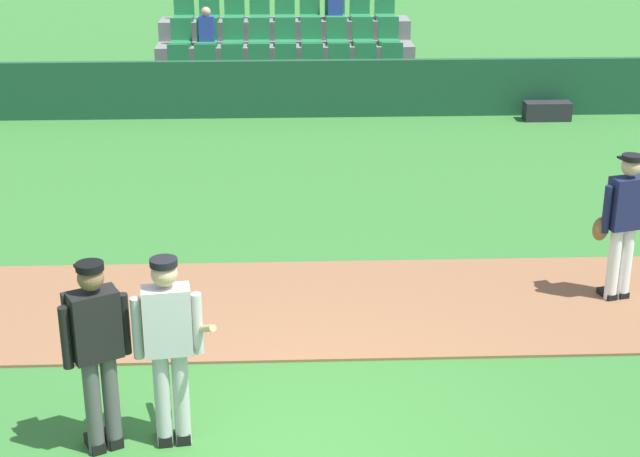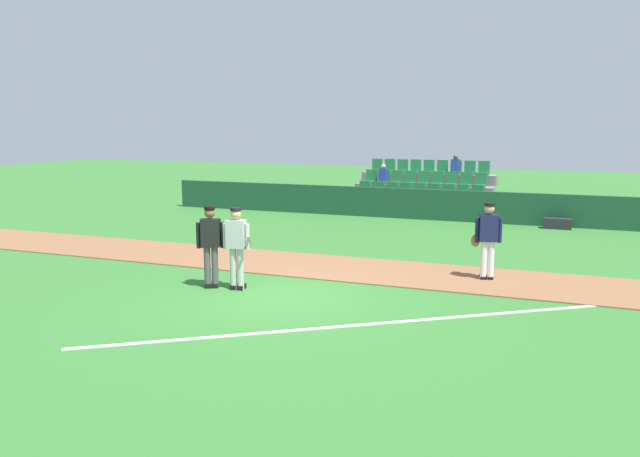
{
  "view_description": "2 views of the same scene",
  "coord_description": "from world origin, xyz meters",
  "px_view_note": "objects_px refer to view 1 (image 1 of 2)",
  "views": [
    {
      "loc": [
        -0.09,
        -7.14,
        4.83
      ],
      "look_at": [
        0.29,
        2.26,
        1.21
      ],
      "focal_mm": 54.46,
      "sensor_mm": 36.0,
      "label": 1
    },
    {
      "loc": [
        5.34,
        -11.29,
        3.47
      ],
      "look_at": [
        0.28,
        1.55,
        1.19
      ],
      "focal_mm": 35.47,
      "sensor_mm": 36.0,
      "label": 2
    }
  ],
  "objects_px": {
    "batter_grey_jersey": "(169,345)",
    "umpire_home_plate": "(96,346)",
    "equipment_bag": "(547,111)",
    "runner_navy_jersey": "(623,223)"
  },
  "relations": [
    {
      "from": "batter_grey_jersey",
      "to": "umpire_home_plate",
      "type": "relative_size",
      "value": 1.0
    },
    {
      "from": "umpire_home_plate",
      "to": "equipment_bag",
      "type": "xyz_separation_m",
      "value": [
        6.76,
        11.02,
        -0.82
      ]
    },
    {
      "from": "batter_grey_jersey",
      "to": "equipment_bag",
      "type": "bearing_deg",
      "value": 60.67
    },
    {
      "from": "equipment_bag",
      "to": "batter_grey_jersey",
      "type": "bearing_deg",
      "value": -119.33
    },
    {
      "from": "umpire_home_plate",
      "to": "runner_navy_jersey",
      "type": "bearing_deg",
      "value": 27.36
    },
    {
      "from": "runner_navy_jersey",
      "to": "umpire_home_plate",
      "type": "bearing_deg",
      "value": -152.64
    },
    {
      "from": "equipment_bag",
      "to": "umpire_home_plate",
      "type": "bearing_deg",
      "value": -121.55
    },
    {
      "from": "runner_navy_jersey",
      "to": "batter_grey_jersey",
      "type": "bearing_deg",
      "value": -150.25
    },
    {
      "from": "batter_grey_jersey",
      "to": "umpire_home_plate",
      "type": "xyz_separation_m",
      "value": [
        -0.6,
        -0.05,
        0.03
      ]
    },
    {
      "from": "batter_grey_jersey",
      "to": "umpire_home_plate",
      "type": "bearing_deg",
      "value": -175.05
    }
  ]
}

